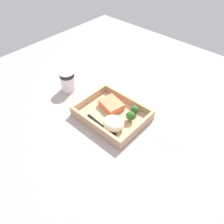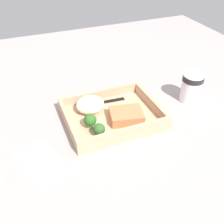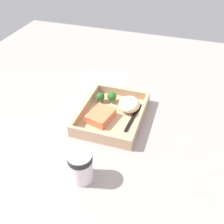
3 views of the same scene
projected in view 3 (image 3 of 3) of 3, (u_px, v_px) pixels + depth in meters
ground_plane at (112, 120)px, 95.39cm from camera, size 160.00×160.00×2.00cm
takeout_tray at (112, 117)px, 94.39cm from camera, size 27.52×21.67×1.20cm
tray_rim at (112, 112)px, 93.02cm from camera, size 27.52×21.67×3.17cm
salmon_fillet at (101, 116)px, 91.47cm from camera, size 10.73×9.27×2.92cm
mashed_potatoes at (129, 104)px, 95.19cm from camera, size 8.67×7.79×4.68cm
broccoli_floret_1 at (100, 97)px, 99.08cm from camera, size 3.24×3.24×3.89cm
broccoli_floret_2 at (112, 97)px, 98.69cm from camera, size 3.61×3.61×4.41cm
fork at (134, 116)px, 93.47cm from camera, size 15.88×2.87×0.44cm
paper_cup at (80, 165)px, 70.91cm from camera, size 6.75×6.75×9.51cm
receipt_slip at (106, 81)px, 113.95cm from camera, size 13.01×16.44×0.24cm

